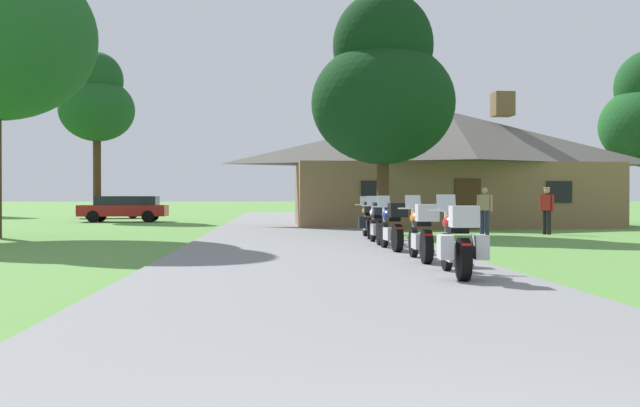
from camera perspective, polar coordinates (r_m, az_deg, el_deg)
The scene contains 14 objects.
ground_plane at distance 22.12m, azimuth -1.59°, elevation -2.91°, with size 500.00×500.00×0.00m, color #56893D.
asphalt_driveway at distance 20.12m, azimuth -1.36°, elevation -3.15°, with size 6.40×80.00×0.06m, color slate.
motorcycle_red_nearest_to_camera at distance 10.99m, azimuth 11.28°, elevation -3.14°, with size 0.81×2.08×1.30m.
motorcycle_orange_second_in_row at distance 13.69m, azimuth 8.35°, elevation -2.39°, with size 0.66×2.08×1.30m.
motorcycle_blue_third_in_row at distance 16.44m, azimuth 5.96°, elevation -1.91°, with size 0.66×2.08×1.30m.
motorcycle_white_fourth_in_row at distance 18.75m, azimuth 4.76°, elevation -1.62°, with size 0.66×2.08×1.30m.
motorcycle_yellow_farthest_in_row at distance 21.48m, azimuth 4.05°, elevation -1.38°, with size 0.73×2.08×1.30m.
stone_lodge at distance 32.23m, azimuth 10.62°, elevation 2.97°, with size 14.78×6.38×6.18m.
bystander_tan_shirt_near_lodge at distance 24.93m, azimuth 13.45°, elevation -0.40°, with size 0.48×0.37×1.67m.
bystander_red_shirt_beside_signpost at distance 25.80m, azimuth 18.23°, elevation -0.34°, with size 0.39×0.45×1.69m.
tree_by_lodge_front at distance 24.82m, azimuth 5.22°, elevation 9.61°, with size 5.08×5.08×8.58m.
tree_left_far at distance 41.15m, azimuth -17.96°, elevation 8.01°, with size 4.18×4.18×9.51m.
parked_red_suv_far_left at distance 38.92m, azimuth -15.82°, elevation -0.33°, with size 4.63×1.97×1.40m.
parked_red_sedan_far_left at distance 45.82m, azimuth -16.86°, elevation -0.39°, with size 4.47×2.61×1.20m.
Camera 1 is at (-0.88, -2.06, 1.29)m, focal length 38.73 mm.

